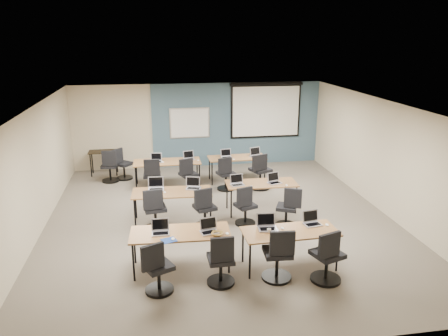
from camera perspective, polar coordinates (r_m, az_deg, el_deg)
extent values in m
cube|color=#6B6354|center=(10.35, -0.48, -6.74)|extent=(8.00, 9.00, 0.02)
cube|color=white|center=(9.58, -0.52, 8.19)|extent=(8.00, 9.00, 0.02)
cube|color=beige|center=(14.22, -3.31, 5.58)|extent=(8.00, 0.04, 2.70)
cube|color=beige|center=(5.81, 6.52, -12.26)|extent=(8.00, 0.04, 2.70)
cube|color=beige|center=(10.10, -23.53, -0.66)|extent=(0.04, 9.00, 2.70)
cube|color=beige|center=(11.19, 20.18, 1.36)|extent=(0.04, 9.00, 2.70)
cube|color=#3D5977|center=(14.37, 1.68, 5.73)|extent=(5.50, 0.04, 2.70)
cube|color=silver|center=(14.10, -4.51, 5.87)|extent=(1.28, 0.02, 0.98)
cube|color=white|center=(14.09, -4.50, 5.87)|extent=(1.20, 0.02, 0.90)
cube|color=black|center=(14.44, 5.48, 7.53)|extent=(2.32, 0.03, 1.82)
cube|color=white|center=(14.44, 5.49, 7.36)|extent=(2.20, 0.02, 1.62)
cylinder|color=black|center=(14.32, 5.59, 10.84)|extent=(2.40, 0.10, 0.10)
cube|color=#AA6F48|center=(8.08, -5.74, -8.42)|extent=(1.82, 0.76, 0.03)
cylinder|color=black|center=(7.97, -11.74, -12.06)|extent=(0.04, 0.04, 0.70)
cylinder|color=black|center=(8.05, 0.66, -11.35)|extent=(0.04, 0.04, 0.70)
cylinder|color=black|center=(8.53, -11.60, -9.99)|extent=(0.04, 0.04, 0.70)
cylinder|color=black|center=(8.61, -0.09, -9.35)|extent=(0.04, 0.04, 0.70)
cube|color=olive|center=(8.18, 8.63, -8.21)|extent=(1.75, 0.73, 0.03)
cylinder|color=black|center=(7.89, 3.40, -12.04)|extent=(0.04, 0.04, 0.70)
cylinder|color=black|center=(8.37, 14.59, -10.79)|extent=(0.04, 0.04, 0.70)
cylinder|color=black|center=(8.41, 2.48, -10.05)|extent=(0.04, 0.04, 0.70)
cylinder|color=black|center=(8.86, 13.02, -9.02)|extent=(0.04, 0.04, 0.70)
cube|color=brown|center=(10.08, -6.81, -3.16)|extent=(1.81, 0.76, 0.03)
cylinder|color=black|center=(9.92, -11.55, -6.00)|extent=(0.04, 0.04, 0.70)
cylinder|color=black|center=(9.98, -1.76, -5.50)|extent=(0.04, 0.04, 0.70)
cylinder|color=black|center=(10.51, -11.45, -4.65)|extent=(0.04, 0.04, 0.70)
cylinder|color=black|center=(10.57, -2.22, -4.19)|extent=(0.04, 0.04, 0.70)
cube|color=brown|center=(10.63, 4.91, -2.02)|extent=(1.71, 0.71, 0.03)
cylinder|color=black|center=(10.32, 0.95, -4.71)|extent=(0.04, 0.04, 0.70)
cylinder|color=black|center=(10.70, 9.40, -4.14)|extent=(0.04, 0.04, 0.70)
cylinder|color=black|center=(10.86, 0.39, -3.56)|extent=(0.04, 0.04, 0.70)
cylinder|color=black|center=(11.23, 8.44, -3.06)|extent=(0.04, 0.04, 0.70)
cube|color=brown|center=(12.46, -7.44, 0.79)|extent=(1.88, 0.78, 0.03)
cylinder|color=black|center=(12.26, -11.43, -1.47)|extent=(0.04, 0.04, 0.70)
cylinder|color=black|center=(12.31, -3.21, -1.07)|extent=(0.04, 0.04, 0.70)
cylinder|color=black|center=(12.89, -11.35, -0.54)|extent=(0.04, 0.04, 0.70)
cylinder|color=black|center=(12.94, -3.53, -0.17)|extent=(0.04, 0.04, 0.70)
cube|color=olive|center=(12.80, 1.70, 1.37)|extent=(1.68, 0.70, 0.03)
cylinder|color=black|center=(12.51, -1.57, -0.76)|extent=(0.04, 0.04, 0.70)
cylinder|color=black|center=(12.80, 5.36, -0.41)|extent=(0.04, 0.04, 0.70)
cylinder|color=black|center=(13.05, -1.92, 0.01)|extent=(0.04, 0.04, 0.70)
cylinder|color=black|center=(13.33, 4.74, 0.33)|extent=(0.04, 0.04, 0.70)
cube|color=#B8B9BB|center=(8.04, -8.28, -8.45)|extent=(0.32, 0.23, 0.02)
cube|color=black|center=(8.02, -8.28, -8.43)|extent=(0.27, 0.13, 0.00)
cube|color=#B8B9BB|center=(8.11, -8.34, -7.30)|extent=(0.32, 0.06, 0.22)
cube|color=black|center=(8.10, -8.34, -7.32)|extent=(0.28, 0.04, 0.18)
ellipsoid|color=white|center=(7.81, -6.68, -9.18)|extent=(0.08, 0.11, 0.04)
cylinder|color=black|center=(7.78, -8.42, -15.45)|extent=(0.49, 0.49, 0.05)
cylinder|color=black|center=(7.68, -8.48, -14.25)|extent=(0.06, 0.06, 0.43)
cube|color=black|center=(7.55, -8.57, -12.59)|extent=(0.43, 0.43, 0.08)
cube|color=black|center=(7.26, -9.30, -11.39)|extent=(0.39, 0.06, 0.44)
cube|color=#ACACAC|center=(8.01, -1.92, -8.39)|extent=(0.32, 0.23, 0.02)
cube|color=black|center=(7.98, -1.91, -8.37)|extent=(0.27, 0.14, 0.00)
cube|color=#ACACAC|center=(8.07, -2.05, -7.23)|extent=(0.32, 0.06, 0.22)
cube|color=black|center=(8.06, -2.04, -7.25)|extent=(0.28, 0.04, 0.18)
ellipsoid|color=white|center=(7.95, 0.43, -8.57)|extent=(0.09, 0.11, 0.03)
cylinder|color=black|center=(7.91, -0.43, -14.63)|extent=(0.49, 0.49, 0.05)
cylinder|color=black|center=(7.81, -0.43, -13.43)|extent=(0.06, 0.06, 0.44)
cube|color=black|center=(7.68, -0.43, -11.77)|extent=(0.44, 0.44, 0.08)
cube|color=black|center=(7.38, -0.23, -10.61)|extent=(0.40, 0.06, 0.44)
cube|color=#BBBBBB|center=(8.17, 5.72, -7.93)|extent=(0.35, 0.25, 0.02)
cube|color=black|center=(8.15, 5.76, -7.91)|extent=(0.30, 0.15, 0.00)
cube|color=#BBBBBB|center=(8.24, 5.51, -6.70)|extent=(0.35, 0.06, 0.24)
cube|color=black|center=(8.23, 5.52, -6.72)|extent=(0.31, 0.05, 0.20)
ellipsoid|color=white|center=(8.23, 7.64, -7.80)|extent=(0.06, 0.09, 0.03)
cylinder|color=black|center=(8.10, 6.86, -13.93)|extent=(0.54, 0.54, 0.05)
cylinder|color=black|center=(8.00, 6.92, -12.63)|extent=(0.06, 0.06, 0.47)
cube|color=black|center=(7.86, 6.99, -10.88)|extent=(0.47, 0.47, 0.08)
cube|color=black|center=(7.55, 7.63, -9.74)|extent=(0.43, 0.06, 0.44)
cube|color=silver|center=(8.48, 11.50, -7.24)|extent=(0.32, 0.23, 0.02)
cube|color=black|center=(8.46, 11.55, -7.22)|extent=(0.27, 0.14, 0.00)
cube|color=silver|center=(8.54, 11.25, -6.15)|extent=(0.32, 0.06, 0.22)
cube|color=black|center=(8.53, 11.27, -6.17)|extent=(0.28, 0.04, 0.18)
ellipsoid|color=white|center=(8.52, 13.30, -7.24)|extent=(0.08, 0.11, 0.04)
cylinder|color=black|center=(8.19, 13.11, -13.93)|extent=(0.54, 0.54, 0.05)
cylinder|color=black|center=(8.08, 13.21, -12.63)|extent=(0.06, 0.06, 0.48)
cube|color=black|center=(7.95, 13.35, -10.88)|extent=(0.48, 0.48, 0.08)
cube|color=black|center=(7.63, 13.59, -9.78)|extent=(0.44, 0.06, 0.44)
cube|color=#B7B7C1|center=(10.24, -8.86, -2.77)|extent=(0.36, 0.26, 0.02)
cube|color=black|center=(10.21, -8.86, -2.75)|extent=(0.31, 0.15, 0.00)
cube|color=#B7B7C1|center=(10.33, -8.90, -1.79)|extent=(0.36, 0.07, 0.25)
cube|color=black|center=(10.32, -8.90, -1.81)|extent=(0.32, 0.05, 0.20)
ellipsoid|color=white|center=(10.02, -7.75, -3.16)|extent=(0.06, 0.10, 0.03)
cylinder|color=black|center=(9.98, -8.87, -7.75)|extent=(0.53, 0.53, 0.05)
cylinder|color=black|center=(9.90, -8.93, -6.66)|extent=(0.06, 0.06, 0.47)
cube|color=black|center=(9.79, -9.00, -5.19)|extent=(0.47, 0.47, 0.08)
cube|color=black|center=(9.49, -9.25, -4.11)|extent=(0.43, 0.06, 0.44)
cube|color=#ADADB6|center=(10.20, -4.00, -2.67)|extent=(0.33, 0.24, 0.02)
cube|color=black|center=(10.18, -3.99, -2.65)|extent=(0.28, 0.14, 0.00)
cube|color=#ADADB6|center=(10.28, -4.08, -1.76)|extent=(0.33, 0.06, 0.23)
cube|color=black|center=(10.27, -4.08, -1.78)|extent=(0.29, 0.04, 0.19)
ellipsoid|color=white|center=(10.06, -2.78, -2.92)|extent=(0.09, 0.12, 0.04)
cylinder|color=black|center=(9.98, -2.49, -7.56)|extent=(0.50, 0.50, 0.05)
cylinder|color=black|center=(9.90, -2.51, -6.53)|extent=(0.06, 0.06, 0.44)
cube|color=black|center=(9.79, -2.53, -5.12)|extent=(0.44, 0.44, 0.08)
cube|color=black|center=(9.50, -2.73, -4.02)|extent=(0.40, 0.06, 0.44)
cube|color=silver|center=(10.41, 1.78, -2.22)|extent=(0.32, 0.23, 0.02)
cube|color=black|center=(10.39, 1.80, -2.20)|extent=(0.27, 0.13, 0.00)
cube|color=silver|center=(10.49, 1.65, -1.37)|extent=(0.32, 0.06, 0.22)
cube|color=black|center=(10.48, 1.66, -1.38)|extent=(0.28, 0.04, 0.18)
ellipsoid|color=white|center=(10.32, 3.60, -2.42)|extent=(0.10, 0.12, 0.04)
cylinder|color=black|center=(10.13, 2.78, -7.16)|extent=(0.47, 0.47, 0.05)
cylinder|color=black|center=(10.06, 2.80, -6.21)|extent=(0.06, 0.06, 0.42)
cube|color=black|center=(9.96, 2.82, -4.90)|extent=(0.42, 0.42, 0.08)
cube|color=black|center=(9.68, 2.71, -3.78)|extent=(0.38, 0.06, 0.44)
cube|color=#B1B1B9|center=(10.61, 6.62, -1.95)|extent=(0.31, 0.23, 0.02)
cube|color=black|center=(10.59, 6.65, -1.93)|extent=(0.27, 0.13, 0.00)
cube|color=#B1B1B9|center=(10.69, 6.46, -1.13)|extent=(0.31, 0.06, 0.22)
cube|color=black|center=(10.68, 6.47, -1.14)|extent=(0.28, 0.04, 0.18)
ellipsoid|color=white|center=(10.48, 8.18, -2.25)|extent=(0.08, 0.10, 0.03)
cylinder|color=black|center=(10.10, 8.05, -7.39)|extent=(0.48, 0.48, 0.05)
cylinder|color=black|center=(10.03, 8.10, -6.42)|extent=(0.06, 0.06, 0.42)
cube|color=black|center=(9.93, 8.16, -5.09)|extent=(0.42, 0.42, 0.08)
cube|color=black|center=(9.70, 8.99, -3.91)|extent=(0.39, 0.06, 0.44)
cube|color=#B6B6B9|center=(12.42, -8.82, 0.80)|extent=(0.31, 0.23, 0.02)
cube|color=black|center=(12.40, -8.82, 0.83)|extent=(0.27, 0.13, 0.00)
cube|color=#B6B6B9|center=(12.50, -8.85, 1.48)|extent=(0.31, 0.06, 0.22)
cube|color=black|center=(12.50, -8.85, 1.48)|extent=(0.27, 0.04, 0.18)
ellipsoid|color=white|center=(12.36, -8.01, 0.77)|extent=(0.09, 0.12, 0.04)
cylinder|color=black|center=(12.23, -9.27, -3.02)|extent=(0.52, 0.52, 0.05)
cylinder|color=black|center=(12.16, -9.31, -2.10)|extent=(0.06, 0.06, 0.46)
cube|color=black|center=(12.07, -9.37, -0.89)|extent=(0.46, 0.46, 0.08)
cube|color=black|center=(11.79, -9.40, 0.09)|extent=(0.42, 0.06, 0.44)
cube|color=#B2B2B3|center=(12.54, -4.60, 1.11)|extent=(0.31, 0.23, 0.02)
cube|color=black|center=(12.52, -4.60, 1.14)|extent=(0.27, 0.13, 0.00)
cube|color=#B2B2B3|center=(12.62, -4.66, 1.79)|extent=(0.31, 0.06, 0.22)
cube|color=black|center=(12.62, -4.66, 1.78)|extent=(0.28, 0.04, 0.18)
ellipsoid|color=white|center=(12.44, -3.39, 1.01)|extent=(0.07, 0.10, 0.03)
cylinder|color=black|center=(12.24, -4.61, -2.82)|extent=(0.49, 0.49, 0.05)
cylinder|color=black|center=(12.18, -4.63, -1.97)|extent=(0.06, 0.06, 0.43)
cube|color=black|center=(12.09, -4.66, -0.82)|extent=(0.43, 0.43, 0.08)
cube|color=black|center=(11.83, -4.96, 0.18)|extent=(0.40, 0.06, 0.44)
cube|color=#B3B3B3|center=(12.71, 0.33, 1.39)|extent=(0.31, 0.23, 0.02)
cube|color=black|center=(12.69, 0.35, 1.42)|extent=(0.26, 0.13, 0.00)
cube|color=#B3B3B3|center=(12.80, 0.24, 2.05)|extent=(0.31, 0.06, 0.21)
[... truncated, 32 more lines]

